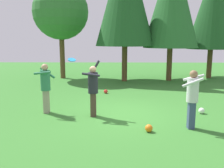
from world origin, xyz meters
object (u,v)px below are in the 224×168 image
(tree_left, at_px, (61,12))
(person_thrower, at_px, (93,86))
(person_catcher, at_px, (46,84))
(person_bystander, at_px, (192,94))
(ball_red, at_px, (106,91))
(ball_orange, at_px, (149,128))
(ball_white, at_px, (202,111))
(tree_far_right, at_px, (214,5))
(frisbee, at_px, (72,60))

(tree_left, bearing_deg, person_thrower, -71.30)
(person_catcher, distance_m, person_bystander, 4.99)
(person_bystander, distance_m, tree_left, 11.83)
(person_bystander, xyz_separation_m, tree_left, (-5.91, 9.67, 3.37))
(ball_red, bearing_deg, person_bystander, -60.20)
(ball_orange, distance_m, ball_white, 2.79)
(person_thrower, height_order, ball_orange, person_thrower)
(person_bystander, bearing_deg, tree_far_right, -93.58)
(person_thrower, height_order, ball_red, person_thrower)
(person_thrower, relative_size, ball_white, 9.07)
(ball_white, bearing_deg, person_catcher, 179.84)
(tree_left, height_order, tree_far_right, tree_far_right)
(ball_red, bearing_deg, ball_orange, -74.07)
(ball_orange, bearing_deg, person_thrower, 140.10)
(person_thrower, bearing_deg, ball_orange, 153.79)
(ball_orange, bearing_deg, ball_red, 105.93)
(ball_white, height_order, tree_left, tree_left)
(frisbee, height_order, ball_red, frisbee)
(person_thrower, bearing_deg, person_bystander, 173.05)
(tree_left, bearing_deg, ball_white, -50.47)
(person_bystander, bearing_deg, person_catcher, 1.68)
(person_bystander, relative_size, ball_white, 8.22)
(person_thrower, distance_m, frisbee, 1.17)
(ball_orange, xyz_separation_m, tree_left, (-4.62, 9.98, 4.31))
(ball_white, bearing_deg, person_thrower, -174.68)
(person_thrower, height_order, tree_left, tree_left)
(person_thrower, height_order, frisbee, frisbee)
(frisbee, distance_m, ball_white, 4.95)
(ball_orange, bearing_deg, tree_far_right, 61.85)
(ball_orange, distance_m, tree_far_right, 12.62)
(ball_orange, relative_size, tree_left, 0.04)
(person_thrower, distance_m, ball_red, 3.79)
(ball_orange, xyz_separation_m, tree_far_right, (5.51, 10.30, 4.78))
(ball_white, bearing_deg, ball_orange, -139.65)
(person_catcher, bearing_deg, person_bystander, -6.58)
(person_catcher, height_order, ball_red, person_catcher)
(person_catcher, xyz_separation_m, person_bystander, (4.75, -1.51, -0.02))
(tree_left, bearing_deg, person_bystander, -58.58)
(frisbee, bearing_deg, tree_left, 104.46)
(ball_white, relative_size, tree_left, 0.03)
(frisbee, bearing_deg, person_catcher, 168.93)
(frisbee, relative_size, ball_red, 1.84)
(person_bystander, bearing_deg, frisbee, 0.00)
(person_bystander, distance_m, ball_red, 5.61)
(tree_far_right, bearing_deg, ball_white, -111.73)
(person_bystander, xyz_separation_m, frisbee, (-3.75, 1.32, 0.90))
(frisbee, bearing_deg, person_bystander, -19.33)
(person_thrower, xyz_separation_m, frisbee, (-0.73, 0.18, 0.90))
(person_catcher, xyz_separation_m, ball_orange, (3.46, -1.82, -0.95))
(frisbee, bearing_deg, person_thrower, -13.69)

